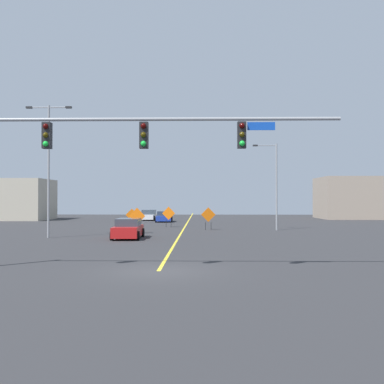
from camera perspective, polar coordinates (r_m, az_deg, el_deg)
ground at (r=18.73m, az=-4.14°, el=-9.67°), size 133.30×133.30×0.00m
road_centre_stripe at (r=55.55m, az=-0.60°, el=-3.81°), size 0.16×74.05×0.01m
traffic_signal_assembly at (r=19.02m, az=-11.83°, el=5.76°), size 15.69×0.44×6.55m
street_lamp_mid_right at (r=35.98m, az=-17.20°, el=3.65°), size 3.39×0.24×9.81m
street_lamp_near_left at (r=43.33m, az=10.11°, el=1.21°), size 2.25×0.24×7.95m
construction_sign_median_far at (r=38.91m, az=-6.77°, el=-3.09°), size 1.39×0.26×2.14m
construction_sign_right_shoulder at (r=47.29m, az=-2.89°, el=-2.74°), size 1.34×0.34×2.09m
construction_sign_right_lane at (r=43.04m, az=2.01°, el=-2.92°), size 1.35×0.26×2.09m
construction_sign_left_lane at (r=47.72m, az=-7.40°, el=-2.90°), size 1.28×0.12×1.88m
car_blue_approaching at (r=58.46m, az=-3.45°, el=-3.05°), size 2.23×4.62×1.34m
car_white_passing at (r=62.80m, az=-5.33°, el=-2.87°), size 2.20×4.06×1.40m
car_red_far at (r=34.13m, az=-7.85°, el=-4.51°), size 2.08×4.43×1.45m
roadside_building_east at (r=71.46m, az=18.39°, el=-0.69°), size 7.60×8.85×6.04m
roadside_building_west at (r=67.98m, az=-19.90°, el=-0.87°), size 6.69×8.04×5.59m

